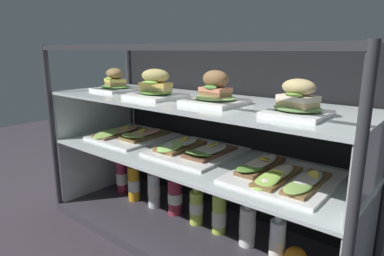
% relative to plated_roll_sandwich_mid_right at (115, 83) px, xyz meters
% --- Properties ---
extents(ground_plane, '(6.00, 6.00, 0.02)m').
position_rel_plated_roll_sandwich_mid_right_xyz_m(ground_plane, '(0.48, 0.02, -0.68)').
color(ground_plane, '#342C35').
rests_on(ground_plane, ground).
extents(case_base_deck, '(1.43, 0.53, 0.04)m').
position_rel_plated_roll_sandwich_mid_right_xyz_m(case_base_deck, '(0.48, 0.02, -0.65)').
color(case_base_deck, '#38343C').
rests_on(case_base_deck, ground).
extents(case_frame, '(1.43, 0.53, 0.86)m').
position_rel_plated_roll_sandwich_mid_right_xyz_m(case_frame, '(0.48, 0.19, -0.21)').
color(case_frame, '#333338').
rests_on(case_frame, ground).
extents(riser_lower_tier, '(1.38, 0.47, 0.33)m').
position_rel_plated_roll_sandwich_mid_right_xyz_m(riser_lower_tier, '(0.48, 0.02, -0.46)').
color(riser_lower_tier, silver).
rests_on(riser_lower_tier, case_base_deck).
extents(shelf_lower_glass, '(1.39, 0.49, 0.01)m').
position_rel_plated_roll_sandwich_mid_right_xyz_m(shelf_lower_glass, '(0.48, 0.02, -0.29)').
color(shelf_lower_glass, silver).
rests_on(shelf_lower_glass, riser_lower_tier).
extents(riser_upper_tier, '(1.38, 0.47, 0.23)m').
position_rel_plated_roll_sandwich_mid_right_xyz_m(riser_upper_tier, '(0.48, 0.02, -0.17)').
color(riser_upper_tier, silver).
rests_on(riser_upper_tier, shelf_lower_glass).
extents(shelf_upper_glass, '(1.39, 0.49, 0.01)m').
position_rel_plated_roll_sandwich_mid_right_xyz_m(shelf_upper_glass, '(0.48, 0.02, -0.05)').
color(shelf_upper_glass, silver).
rests_on(shelf_upper_glass, riser_upper_tier).
extents(plated_roll_sandwich_mid_right, '(0.18, 0.18, 0.11)m').
position_rel_plated_roll_sandwich_mid_right_xyz_m(plated_roll_sandwich_mid_right, '(0.00, 0.00, 0.00)').
color(plated_roll_sandwich_mid_right, white).
rests_on(plated_roll_sandwich_mid_right, shelf_upper_glass).
extents(plated_roll_sandwich_right_of_center, '(0.21, 0.21, 0.12)m').
position_rel_plated_roll_sandwich_mid_right_xyz_m(plated_roll_sandwich_right_of_center, '(0.33, -0.04, 0.00)').
color(plated_roll_sandwich_right_of_center, white).
rests_on(plated_roll_sandwich_right_of_center, shelf_upper_glass).
extents(plated_roll_sandwich_mid_left, '(0.20, 0.20, 0.13)m').
position_rel_plated_roll_sandwich_mid_right_xyz_m(plated_roll_sandwich_mid_left, '(0.62, -0.02, 0.00)').
color(plated_roll_sandwich_mid_left, white).
rests_on(plated_roll_sandwich_mid_left, shelf_upper_glass).
extents(plated_roll_sandwich_far_right, '(0.18, 0.18, 0.12)m').
position_rel_plated_roll_sandwich_mid_right_xyz_m(plated_roll_sandwich_far_right, '(0.95, -0.05, 0.00)').
color(plated_roll_sandwich_far_right, white).
rests_on(plated_roll_sandwich_far_right, shelf_upper_glass).
extents(open_sandwich_tray_mid_left, '(0.34, 0.36, 0.06)m').
position_rel_plated_roll_sandwich_mid_right_xyz_m(open_sandwich_tray_mid_left, '(0.05, 0.04, -0.27)').
color(open_sandwich_tray_mid_left, white).
rests_on(open_sandwich_tray_mid_left, shelf_lower_glass).
extents(open_sandwich_tray_mid_right, '(0.34, 0.36, 0.06)m').
position_rel_plated_roll_sandwich_mid_right_xyz_m(open_sandwich_tray_mid_right, '(0.47, 0.05, -0.27)').
color(open_sandwich_tray_mid_right, white).
rests_on(open_sandwich_tray_mid_right, shelf_lower_glass).
extents(open_sandwich_tray_center, '(0.34, 0.37, 0.06)m').
position_rel_plated_roll_sandwich_mid_right_xyz_m(open_sandwich_tray_center, '(0.89, 0.01, -0.27)').
color(open_sandwich_tray_center, white).
rests_on(open_sandwich_tray_center, shelf_lower_glass).
extents(juice_bottle_tucked_behind, '(0.06, 0.06, 0.23)m').
position_rel_plated_roll_sandwich_mid_right_xyz_m(juice_bottle_tucked_behind, '(-0.08, 0.07, -0.53)').
color(juice_bottle_tucked_behind, '#9F274B').
rests_on(juice_bottle_tucked_behind, case_base_deck).
extents(juice_bottle_front_left_end, '(0.06, 0.06, 0.24)m').
position_rel_plated_roll_sandwich_mid_right_xyz_m(juice_bottle_front_left_end, '(0.05, 0.05, -0.53)').
color(juice_bottle_front_left_end, orange).
rests_on(juice_bottle_front_left_end, case_base_deck).
extents(juice_bottle_front_fourth, '(0.06, 0.06, 0.23)m').
position_rel_plated_roll_sandwich_mid_right_xyz_m(juice_bottle_front_fourth, '(0.19, 0.06, -0.54)').
color(juice_bottle_front_fourth, silver).
rests_on(juice_bottle_front_fourth, case_base_deck).
extents(juice_bottle_near_post, '(0.07, 0.07, 0.23)m').
position_rel_plated_roll_sandwich_mid_right_xyz_m(juice_bottle_near_post, '(0.33, 0.07, -0.54)').
color(juice_bottle_near_post, maroon).
rests_on(juice_bottle_near_post, case_base_deck).
extents(juice_bottle_back_left, '(0.06, 0.06, 0.20)m').
position_rel_plated_roll_sandwich_mid_right_xyz_m(juice_bottle_back_left, '(0.47, 0.07, -0.55)').
color(juice_bottle_back_left, '#BCD549').
rests_on(juice_bottle_back_left, case_base_deck).
extents(juice_bottle_back_center, '(0.06, 0.06, 0.23)m').
position_rel_plated_roll_sandwich_mid_right_xyz_m(juice_bottle_back_center, '(0.59, 0.07, -0.54)').
color(juice_bottle_back_center, '#B3D249').
rests_on(juice_bottle_back_center, case_base_deck).
extents(juice_bottle_front_right_end, '(0.07, 0.07, 0.23)m').
position_rel_plated_roll_sandwich_mid_right_xyz_m(juice_bottle_front_right_end, '(0.74, 0.06, -0.54)').
color(juice_bottle_front_right_end, silver).
rests_on(juice_bottle_front_right_end, case_base_deck).
extents(juice_bottle_back_right, '(0.06, 0.06, 0.22)m').
position_rel_plated_roll_sandwich_mid_right_xyz_m(juice_bottle_back_right, '(0.88, 0.05, -0.55)').
color(juice_bottle_back_right, white).
rests_on(juice_bottle_back_right, case_base_deck).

